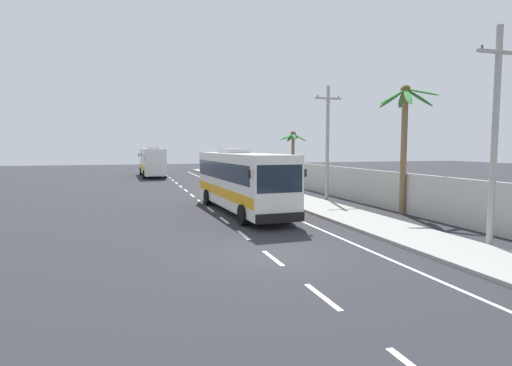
% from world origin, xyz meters
% --- Properties ---
extents(ground_plane, '(160.00, 160.00, 0.00)m').
position_xyz_m(ground_plane, '(0.00, 0.00, 0.00)').
color(ground_plane, '#28282D').
extents(sidewalk_kerb, '(3.20, 90.00, 0.14)m').
position_xyz_m(sidewalk_kerb, '(6.80, 10.00, 0.07)').
color(sidewalk_kerb, '#999993').
rests_on(sidewalk_kerb, ground).
extents(lane_markings, '(3.95, 71.00, 0.01)m').
position_xyz_m(lane_markings, '(2.39, 14.32, 0.00)').
color(lane_markings, white).
rests_on(lane_markings, ground).
extents(boundary_wall, '(0.24, 60.00, 2.35)m').
position_xyz_m(boundary_wall, '(10.60, 14.00, 1.17)').
color(boundary_wall, '#B2B2AD').
rests_on(boundary_wall, ground).
extents(coach_bus_foreground, '(3.33, 12.00, 3.76)m').
position_xyz_m(coach_bus_foreground, '(1.58, 9.83, 1.96)').
color(coach_bus_foreground, silver).
rests_on(coach_bus_foreground, ground).
extents(coach_bus_far_lane, '(3.14, 10.96, 3.86)m').
position_xyz_m(coach_bus_far_lane, '(-1.91, 41.32, 2.01)').
color(coach_bus_far_lane, white).
rests_on(coach_bus_far_lane, ground).
extents(motorcycle_beside_bus, '(0.56, 1.96, 1.59)m').
position_xyz_m(motorcycle_beside_bus, '(4.23, 19.30, 0.65)').
color(motorcycle_beside_bus, black).
rests_on(motorcycle_beside_bus, ground).
extents(pedestrian_near_kerb, '(0.36, 0.36, 1.65)m').
position_xyz_m(pedestrian_near_kerb, '(6.79, 18.88, 1.00)').
color(pedestrian_near_kerb, red).
rests_on(pedestrian_near_kerb, sidewalk_kerb).
extents(utility_pole_nearest, '(1.97, 0.24, 8.37)m').
position_xyz_m(utility_pole_nearest, '(8.56, -1.40, 4.38)').
color(utility_pole_nearest, '#9E9E99').
rests_on(utility_pole_nearest, ground).
extents(utility_pole_mid, '(2.03, 0.24, 8.13)m').
position_xyz_m(utility_pole_mid, '(8.78, 12.97, 4.26)').
color(utility_pole_mid, '#9E9E99').
rests_on(utility_pole_mid, ground).
extents(palm_nearest, '(2.67, 2.74, 5.40)m').
position_xyz_m(palm_nearest, '(10.95, 24.84, 3.89)').
color(palm_nearest, brown).
rests_on(palm_nearest, ground).
extents(palm_second, '(3.57, 3.52, 7.35)m').
position_xyz_m(palm_second, '(10.32, 6.41, 5.00)').
color(palm_second, brown).
rests_on(palm_second, ground).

